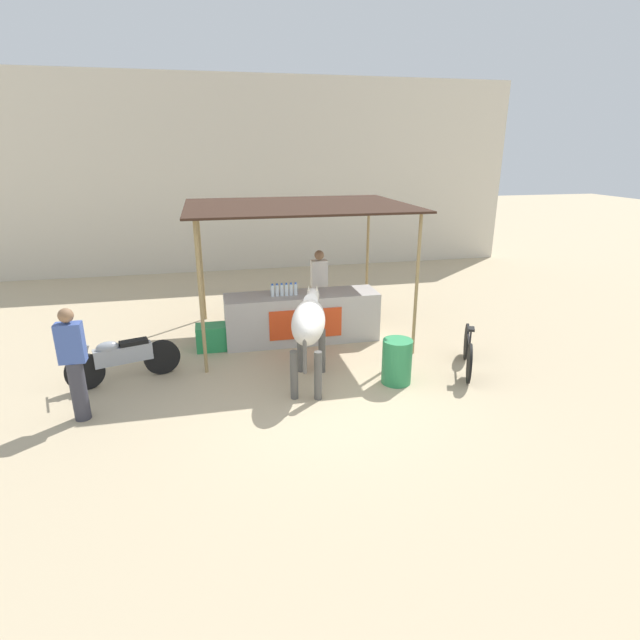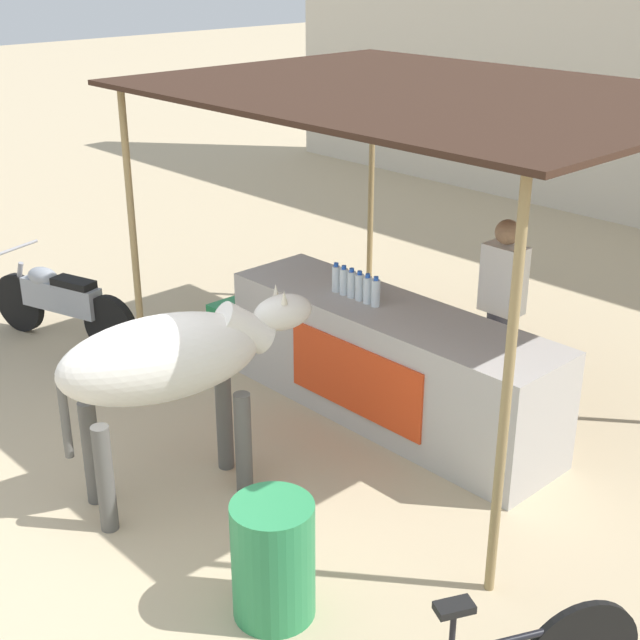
{
  "view_description": "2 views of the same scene",
  "coord_description": "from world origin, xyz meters",
  "px_view_note": "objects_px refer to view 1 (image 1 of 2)",
  "views": [
    {
      "loc": [
        -1.69,
        -7.0,
        3.66
      ],
      "look_at": [
        0.06,
        0.85,
        0.87
      ],
      "focal_mm": 28.0,
      "sensor_mm": 36.0,
      "label": 1
    },
    {
      "loc": [
        4.36,
        -2.68,
        3.63
      ],
      "look_at": [
        0.14,
        1.29,
        1.17
      ],
      "focal_mm": 50.0,
      "sensor_mm": 36.0,
      "label": 2
    }
  ],
  "objects_px": {
    "bicycle_leaning": "(468,351)",
    "passerby_on_street": "(74,364)",
    "water_barrel": "(397,361)",
    "cow": "(309,323)",
    "vendor_behind_counter": "(319,288)",
    "motorcycle_parked": "(122,357)",
    "cooler_box": "(212,337)",
    "stall_counter": "(302,317)"
  },
  "relations": [
    {
      "from": "vendor_behind_counter",
      "to": "motorcycle_parked",
      "type": "bearing_deg",
      "value": -152.14
    },
    {
      "from": "cow",
      "to": "cooler_box",
      "type": "bearing_deg",
      "value": 129.81
    },
    {
      "from": "stall_counter",
      "to": "cow",
      "type": "height_order",
      "value": "cow"
    },
    {
      "from": "motorcycle_parked",
      "to": "bicycle_leaning",
      "type": "relative_size",
      "value": 1.15
    },
    {
      "from": "water_barrel",
      "to": "vendor_behind_counter",
      "type": "bearing_deg",
      "value": 101.96
    },
    {
      "from": "bicycle_leaning",
      "to": "passerby_on_street",
      "type": "bearing_deg",
      "value": -177.01
    },
    {
      "from": "water_barrel",
      "to": "bicycle_leaning",
      "type": "height_order",
      "value": "bicycle_leaning"
    },
    {
      "from": "vendor_behind_counter",
      "to": "passerby_on_street",
      "type": "xyz_separation_m",
      "value": [
        -4.14,
        -3.1,
        0.0
      ]
    },
    {
      "from": "motorcycle_parked",
      "to": "passerby_on_street",
      "type": "relative_size",
      "value": 1.06
    },
    {
      "from": "cooler_box",
      "to": "motorcycle_parked",
      "type": "bearing_deg",
      "value": -142.27
    },
    {
      "from": "vendor_behind_counter",
      "to": "stall_counter",
      "type": "bearing_deg",
      "value": -124.52
    },
    {
      "from": "cooler_box",
      "to": "bicycle_leaning",
      "type": "distance_m",
      "value": 4.69
    },
    {
      "from": "water_barrel",
      "to": "motorcycle_parked",
      "type": "xyz_separation_m",
      "value": [
        -4.35,
        1.01,
        0.06
      ]
    },
    {
      "from": "water_barrel",
      "to": "bicycle_leaning",
      "type": "bearing_deg",
      "value": 8.26
    },
    {
      "from": "cow",
      "to": "stall_counter",
      "type": "bearing_deg",
      "value": 82.78
    },
    {
      "from": "passerby_on_street",
      "to": "stall_counter",
      "type": "bearing_deg",
      "value": 32.92
    },
    {
      "from": "cooler_box",
      "to": "passerby_on_street",
      "type": "bearing_deg",
      "value": -129.63
    },
    {
      "from": "cooler_box",
      "to": "cow",
      "type": "xyz_separation_m",
      "value": [
        1.52,
        -1.82,
        0.79
      ]
    },
    {
      "from": "cow",
      "to": "vendor_behind_counter",
      "type": "bearing_deg",
      "value": 74.09
    },
    {
      "from": "cooler_box",
      "to": "bicycle_leaning",
      "type": "height_order",
      "value": "bicycle_leaning"
    },
    {
      "from": "vendor_behind_counter",
      "to": "motorcycle_parked",
      "type": "distance_m",
      "value": 4.23
    },
    {
      "from": "vendor_behind_counter",
      "to": "motorcycle_parked",
      "type": "xyz_separation_m",
      "value": [
        -3.72,
        -1.97,
        -0.42
      ]
    },
    {
      "from": "stall_counter",
      "to": "motorcycle_parked",
      "type": "bearing_deg",
      "value": -159.24
    },
    {
      "from": "stall_counter",
      "to": "cooler_box",
      "type": "distance_m",
      "value": 1.78
    },
    {
      "from": "vendor_behind_counter",
      "to": "bicycle_leaning",
      "type": "relative_size",
      "value": 1.09
    },
    {
      "from": "water_barrel",
      "to": "passerby_on_street",
      "type": "xyz_separation_m",
      "value": [
        -4.77,
        -0.12,
        0.48
      ]
    },
    {
      "from": "cooler_box",
      "to": "passerby_on_street",
      "type": "relative_size",
      "value": 0.36
    },
    {
      "from": "motorcycle_parked",
      "to": "bicycle_leaning",
      "type": "xyz_separation_m",
      "value": [
        5.72,
        -0.81,
        -0.08
      ]
    },
    {
      "from": "cooler_box",
      "to": "water_barrel",
      "type": "xyz_separation_m",
      "value": [
        2.91,
        -2.13,
        0.13
      ]
    },
    {
      "from": "cooler_box",
      "to": "vendor_behind_counter",
      "type": "bearing_deg",
      "value": 20.47
    },
    {
      "from": "cow",
      "to": "motorcycle_parked",
      "type": "xyz_separation_m",
      "value": [
        -2.96,
        0.7,
        -0.6
      ]
    },
    {
      "from": "cow",
      "to": "motorcycle_parked",
      "type": "distance_m",
      "value": 3.1
    },
    {
      "from": "vendor_behind_counter",
      "to": "cooler_box",
      "type": "relative_size",
      "value": 2.75
    },
    {
      "from": "bicycle_leaning",
      "to": "passerby_on_street",
      "type": "height_order",
      "value": "passerby_on_street"
    },
    {
      "from": "stall_counter",
      "to": "bicycle_leaning",
      "type": "relative_size",
      "value": 1.98
    },
    {
      "from": "vendor_behind_counter",
      "to": "cooler_box",
      "type": "xyz_separation_m",
      "value": [
        -2.28,
        -0.85,
        -0.61
      ]
    },
    {
      "from": "bicycle_leaning",
      "to": "cow",
      "type": "bearing_deg",
      "value": 177.77
    },
    {
      "from": "cooler_box",
      "to": "water_barrel",
      "type": "bearing_deg",
      "value": -36.17
    },
    {
      "from": "cooler_box",
      "to": "passerby_on_street",
      "type": "height_order",
      "value": "passerby_on_street"
    },
    {
      "from": "cow",
      "to": "motorcycle_parked",
      "type": "height_order",
      "value": "cow"
    },
    {
      "from": "cow",
      "to": "water_barrel",
      "type": "bearing_deg",
      "value": -12.43
    },
    {
      "from": "stall_counter",
      "to": "vendor_behind_counter",
      "type": "height_order",
      "value": "vendor_behind_counter"
    }
  ]
}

